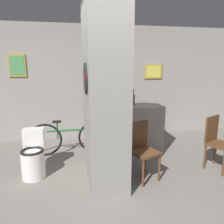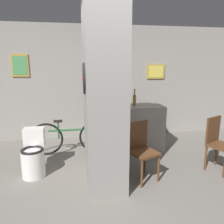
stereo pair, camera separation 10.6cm
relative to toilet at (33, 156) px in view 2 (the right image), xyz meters
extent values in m
plane|color=slate|center=(1.12, -0.86, -0.31)|extent=(14.00, 14.00, 0.00)
cube|color=gray|center=(1.12, 1.77, 0.99)|extent=(8.00, 0.06, 2.60)
cube|color=#B79338|center=(-0.48, 1.73, 1.39)|extent=(0.36, 0.02, 0.48)
cube|color=#4C9959|center=(-0.48, 1.72, 1.39)|extent=(0.30, 0.01, 0.39)
cube|color=#B79338|center=(2.62, 1.73, 1.24)|extent=(0.44, 0.02, 0.34)
cube|color=#E0CC4C|center=(2.62, 1.72, 1.24)|extent=(0.36, 0.01, 0.28)
cube|color=#B79338|center=(1.82, 1.73, 1.54)|extent=(0.28, 0.02, 0.38)
cube|color=#D86633|center=(1.82, 1.72, 1.54)|extent=(0.23, 0.01, 0.31)
cube|color=gray|center=(1.08, -0.27, 0.99)|extent=(0.52, 1.17, 2.60)
cylinder|color=black|center=(0.81, -0.51, 1.24)|extent=(0.03, 0.40, 0.40)
cylinder|color=red|center=(0.79, -0.51, 1.24)|extent=(0.01, 0.07, 0.07)
cube|color=gray|center=(1.82, 0.68, 0.15)|extent=(1.15, 0.44, 0.93)
cylinder|color=white|center=(0.00, -0.06, -0.10)|extent=(0.35, 0.35, 0.42)
torus|color=black|center=(0.00, -0.06, 0.12)|extent=(0.35, 0.35, 0.04)
cube|color=white|center=(0.00, 0.18, 0.26)|extent=(0.32, 0.20, 0.30)
cylinder|color=brown|center=(1.58, -0.65, -0.10)|extent=(0.04, 0.04, 0.42)
cylinder|color=brown|center=(1.87, -0.53, -0.10)|extent=(0.04, 0.04, 0.42)
cylinder|color=brown|center=(1.46, -0.36, -0.10)|extent=(0.04, 0.04, 0.42)
cylinder|color=brown|center=(1.76, -0.24, -0.10)|extent=(0.04, 0.04, 0.42)
cube|color=brown|center=(1.67, -0.44, 0.12)|extent=(0.48, 0.48, 0.04)
cube|color=brown|center=(1.60, -0.29, 0.36)|extent=(0.36, 0.16, 0.43)
cylinder|color=brown|center=(2.78, -0.31, -0.10)|extent=(0.04, 0.04, 0.42)
cylinder|color=brown|center=(3.07, -0.17, -0.10)|extent=(0.04, 0.04, 0.42)
cube|color=brown|center=(2.99, -0.38, 0.12)|extent=(0.49, 0.49, 0.04)
cube|color=brown|center=(2.92, -0.23, 0.36)|extent=(0.35, 0.19, 0.43)
torus|color=black|center=(0.11, 0.76, 0.00)|extent=(0.64, 0.04, 0.64)
torus|color=black|center=(1.05, 0.76, 0.00)|extent=(0.64, 0.04, 0.64)
cylinder|color=#266633|center=(0.58, 0.76, 0.17)|extent=(0.87, 0.04, 0.04)
cylinder|color=#266633|center=(0.34, 0.76, 0.17)|extent=(0.03, 0.03, 0.33)
cylinder|color=#266633|center=(1.00, 0.76, 0.17)|extent=(0.03, 0.03, 0.30)
cube|color=black|center=(0.34, 0.76, 0.35)|extent=(0.16, 0.06, 0.04)
cylinder|color=#262626|center=(1.00, 0.76, 0.32)|extent=(0.03, 0.42, 0.03)
cylinder|color=olive|center=(1.82, 0.71, 0.72)|extent=(0.07, 0.07, 0.22)
cylinder|color=olive|center=(1.82, 0.71, 0.88)|extent=(0.03, 0.03, 0.09)
sphere|color=#333333|center=(1.82, 0.71, 0.93)|extent=(0.03, 0.03, 0.03)
camera|label=1|loc=(0.59, -3.35, 1.42)|focal=35.00mm
camera|label=2|loc=(0.69, -3.37, 1.42)|focal=35.00mm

